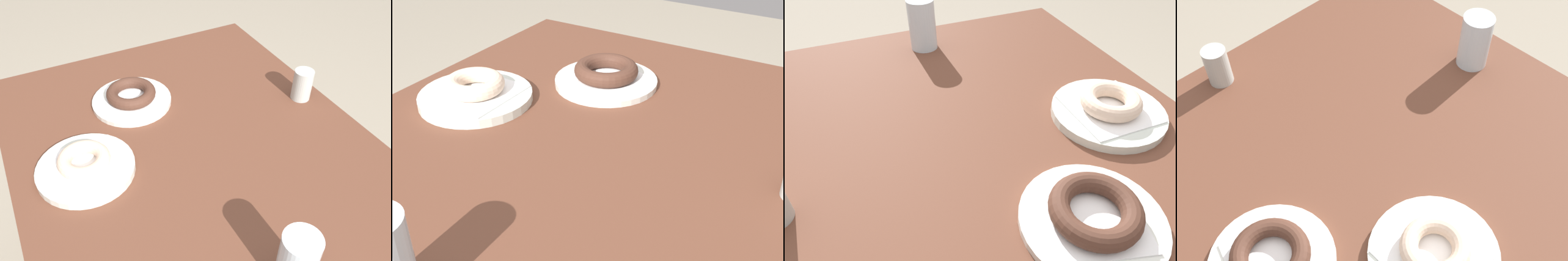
# 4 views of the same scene
# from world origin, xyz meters

# --- Properties ---
(table) EXTENTS (0.91, 0.75, 0.71)m
(table) POSITION_xyz_m (0.00, 0.00, 0.64)
(table) COLOR brown
(table) RESTS_ON ground_plane
(napkin_chocolate_ring) EXTENTS (0.15, 0.15, 0.00)m
(napkin_chocolate_ring) POSITION_xyz_m (-0.20, -0.06, 0.73)
(napkin_chocolate_ring) COLOR white
(napkin_chocolate_ring) RESTS_ON plate_chocolate_ring
(donut_chocolate_ring) EXTENTS (0.12, 0.12, 0.03)m
(donut_chocolate_ring) POSITION_xyz_m (-0.20, -0.06, 0.74)
(donut_chocolate_ring) COLOR #4A2C20
(donut_chocolate_ring) RESTS_ON napkin_chocolate_ring
(plate_sugar_ring) EXTENTS (0.20, 0.20, 0.02)m
(plate_sugar_ring) POSITION_xyz_m (-0.03, -0.23, 0.72)
(plate_sugar_ring) COLOR silver
(plate_sugar_ring) RESTS_ON table
(napkin_sugar_ring) EXTENTS (0.14, 0.14, 0.00)m
(napkin_sugar_ring) POSITION_xyz_m (-0.03, -0.23, 0.73)
(napkin_sugar_ring) COLOR white
(napkin_sugar_ring) RESTS_ON plate_sugar_ring
(donut_sugar_ring) EXTENTS (0.10, 0.10, 0.03)m
(donut_sugar_ring) POSITION_xyz_m (-0.03, -0.23, 0.75)
(donut_sugar_ring) COLOR beige
(donut_sugar_ring) RESTS_ON napkin_sugar_ring
(water_glass) EXTENTS (0.06, 0.06, 0.11)m
(water_glass) POSITION_xyz_m (0.35, 0.00, 0.77)
(water_glass) COLOR silver
(water_glass) RESTS_ON table
(sugar_jar) EXTENTS (0.05, 0.05, 0.08)m
(sugar_jar) POSITION_xyz_m (-0.04, 0.31, 0.75)
(sugar_jar) COLOR #B3B9B3
(sugar_jar) RESTS_ON table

